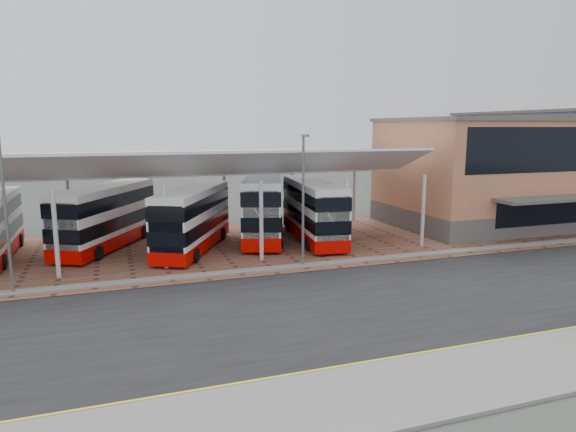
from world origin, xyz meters
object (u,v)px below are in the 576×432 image
object	(u,v)px
terminal	(497,172)
bus_3	(193,220)
bus_2	(106,217)
bus_4	(264,207)
bus_5	(313,211)

from	to	relation	value
terminal	bus_3	distance (m)	26.84
terminal	bus_2	xyz separation A→B (m)	(-32.38, 1.39, -2.41)
bus_2	terminal	bearing A→B (deg)	26.17
bus_3	bus_4	size ratio (longest dim) A/B	0.87
bus_4	bus_5	world-z (taller)	bus_4
bus_3	bus_4	xyz separation A→B (m)	(5.78, 2.36, 0.25)
terminal	bus_2	distance (m)	32.50
bus_3	bus_4	distance (m)	6.25
terminal	bus_3	world-z (taller)	terminal
bus_5	terminal	bearing A→B (deg)	10.61
bus_2	bus_3	distance (m)	6.27
bus_3	bus_4	bearing A→B (deg)	48.92
bus_2	bus_3	world-z (taller)	bus_2
terminal	bus_3	size ratio (longest dim) A/B	1.77
bus_3	bus_5	size ratio (longest dim) A/B	0.95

